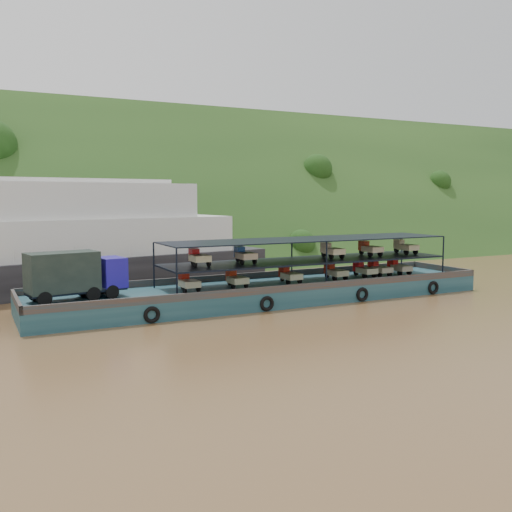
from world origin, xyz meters
name	(u,v)px	position (x,y,z in m)	size (l,w,h in m)	color
ground	(298,301)	(0.00, 0.00, 0.00)	(160.00, 160.00, 0.00)	brown
hillside	(155,256)	(0.00, 36.00, 0.00)	(140.00, 28.00, 28.00)	#183312
cargo_barge	(258,287)	(-2.73, 1.17, 1.07)	(35.00, 7.18, 4.54)	#123741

